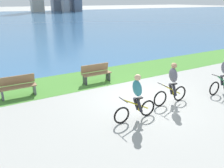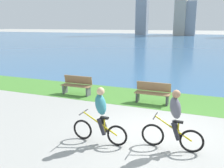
% 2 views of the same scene
% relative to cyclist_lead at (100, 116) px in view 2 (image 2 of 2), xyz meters
% --- Properties ---
extents(ground_plane, '(300.00, 300.00, 0.00)m').
position_rel_cyclist_lead_xyz_m(ground_plane, '(1.35, 1.31, -0.83)').
color(ground_plane, '#9E9E99').
extents(grass_strip_bayside, '(120.00, 2.88, 0.01)m').
position_rel_cyclist_lead_xyz_m(grass_strip_bayside, '(1.35, 4.83, -0.82)').
color(grass_strip_bayside, '#478433').
rests_on(grass_strip_bayside, ground).
extents(bay_water_surface, '(300.00, 81.70, 0.00)m').
position_rel_cyclist_lead_xyz_m(bay_water_surface, '(1.35, 47.12, -0.83)').
color(bay_water_surface, '#386693').
rests_on(bay_water_surface, ground).
extents(cyclist_lead, '(1.70, 0.52, 1.65)m').
position_rel_cyclist_lead_xyz_m(cyclist_lead, '(0.00, 0.00, 0.00)').
color(cyclist_lead, black).
rests_on(cyclist_lead, ground).
extents(cyclist_trailing, '(1.69, 0.52, 1.68)m').
position_rel_cyclist_lead_xyz_m(cyclist_trailing, '(1.98, 0.39, 0.01)').
color(cyclist_trailing, black).
rests_on(cyclist_trailing, ground).
extents(bench_near_path, '(1.50, 0.47, 0.90)m').
position_rel_cyclist_lead_xyz_m(bench_near_path, '(0.55, 4.22, -0.38)').
color(bench_near_path, olive).
rests_on(bench_near_path, ground).
extents(bench_far_along_path, '(1.50, 0.47, 0.90)m').
position_rel_cyclist_lead_xyz_m(bench_far_along_path, '(-3.19, 4.20, -0.38)').
color(bench_far_along_path, olive).
rests_on(bench_far_along_path, ground).
extents(city_skyline_far_shore, '(51.57, 12.05, 26.38)m').
position_rel_cyclist_lead_xyz_m(city_skyline_far_shore, '(4.19, 79.14, 8.73)').
color(city_skyline_far_shore, '#8C939E').
rests_on(city_skyline_far_shore, ground).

